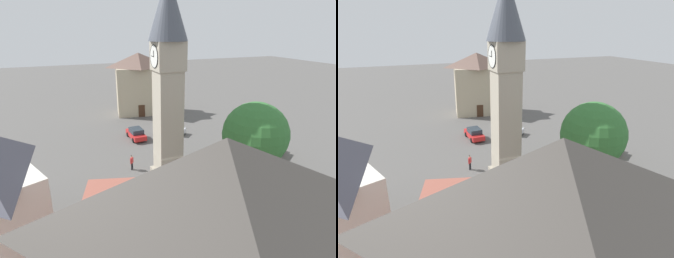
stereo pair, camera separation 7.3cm
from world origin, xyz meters
TOP-DOWN VIEW (x-y plane):
  - ground_plane at (0.00, 0.00)m, footprint 200.00×200.00m
  - clock_tower at (0.00, 0.00)m, footprint 3.58×3.58m
  - car_blue_kerb at (11.22, 0.23)m, footprint 4.22×2.00m
  - car_silver_kerb at (11.25, -5.02)m, footprint 4.13×4.09m
  - car_red_corner at (-0.16, -13.37)m, footprint 3.70×4.37m
  - pedestrian at (2.53, 3.18)m, footprint 0.43×0.41m
  - tree at (-4.02, -7.42)m, footprint 6.33×6.33m
  - building_terrace_right at (23.40, -3.96)m, footprint 6.97×8.97m
  - road_sign at (-6.19, 5.35)m, footprint 0.60×0.07m

SIDE VIEW (x-z plane):
  - ground_plane at x=0.00m, z-range 0.00..0.00m
  - car_blue_kerb at x=11.22m, z-range 0.00..1.53m
  - car_silver_kerb at x=11.25m, z-range 0.00..1.53m
  - car_red_corner at x=-0.16m, z-range 0.00..1.53m
  - pedestrian at x=2.53m, z-range 0.16..1.86m
  - road_sign at x=-6.19m, z-range 0.50..3.30m
  - tree at x=-4.02m, z-range 0.86..8.91m
  - building_terrace_right at x=23.40m, z-range 0.09..10.64m
  - clock_tower at x=0.00m, z-range 1.62..20.96m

